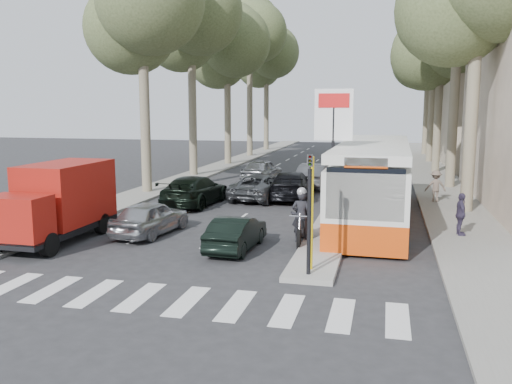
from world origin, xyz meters
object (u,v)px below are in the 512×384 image
dark_hatchback (236,233)px  motorcycle (302,217)px  red_truck (59,201)px  silver_hatchback (150,217)px  city_bus (374,179)px

dark_hatchback → motorcycle: motorcycle is taller
red_truck → dark_hatchback: bearing=3.3°
silver_hatchback → red_truck: size_ratio=0.74×
dark_hatchback → motorcycle: (2.03, 1.60, 0.34)m
city_bus → motorcycle: city_bus is taller
dark_hatchback → city_bus: 7.76m
red_truck → silver_hatchback: bearing=32.5°
dark_hatchback → red_truck: bearing=5.2°
red_truck → city_bus: 12.91m
silver_hatchback → red_truck: (-2.80, -1.76, 0.84)m
red_truck → city_bus: size_ratio=0.41×
dark_hatchback → city_bus: (4.45, 6.24, 1.21)m
red_truck → city_bus: bearing=31.1°
dark_hatchback → city_bus: bearing=-123.3°
silver_hatchback → dark_hatchback: size_ratio=1.10×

